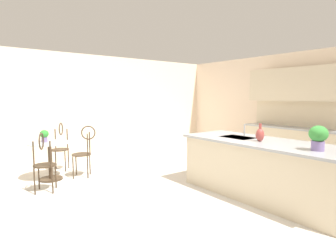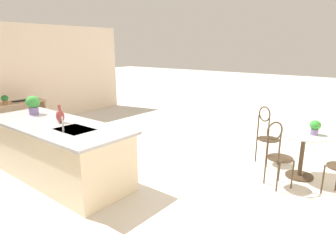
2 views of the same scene
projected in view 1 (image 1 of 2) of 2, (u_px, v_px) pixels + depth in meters
The scene contains 14 objects.
ground_plane at pixel (214, 204), 4.21m from camera, with size 40.00×40.00×0.00m, color beige.
wall_back at pixel (326, 109), 6.28m from camera, with size 9.00×0.12×2.70m, color beige.
wall_left_window at pixel (98, 107), 7.42m from camera, with size 0.12×7.80×2.70m, color beige.
kitchen_island at pixel (265, 169), 4.44m from camera, with size 2.80×1.06×0.92m.
back_counter_run at pixel (297, 145), 6.42m from camera, with size 2.44×0.64×1.52m.
upper_cabinet_run at pixel (299, 84), 6.25m from camera, with size 2.40×0.36×0.76m.
bistro_table at pixel (50, 157), 5.37m from camera, with size 0.80×0.80×0.74m.
chair_near_window at pixel (60, 144), 6.12m from camera, with size 0.52×0.52×1.04m.
chair_by_island at pixel (84, 149), 5.57m from camera, with size 0.52×0.52×1.04m.
chair_toward_desk at pixel (44, 159), 4.64m from camera, with size 0.52×0.51×1.04m.
sink_faucet at pixel (244, 130), 4.92m from camera, with size 0.02×0.02×0.22m, color #B2B5BA.
potted_plant_on_table at pixel (44, 135), 5.40m from camera, with size 0.17×0.17×0.23m.
potted_plant_counter_far at pixel (318, 136), 3.62m from camera, with size 0.24×0.24×0.33m.
vase_on_counter at pixel (260, 135), 4.36m from camera, with size 0.13×0.13×0.29m.
Camera 1 is at (2.79, -3.03, 1.64)m, focal length 29.49 mm.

